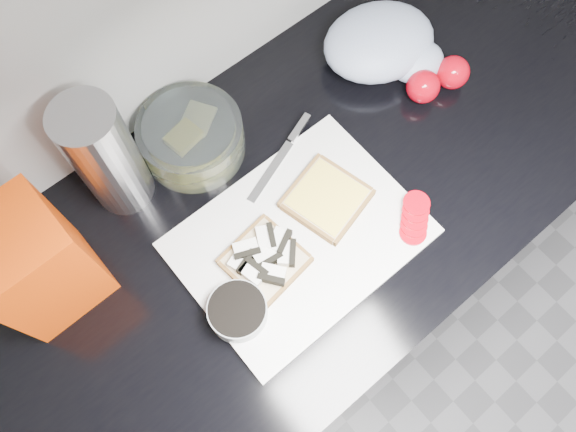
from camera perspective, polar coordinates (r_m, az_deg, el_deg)
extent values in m
cube|color=black|center=(1.44, 0.71, -5.73)|extent=(3.50, 0.60, 0.86)
cube|color=black|center=(1.01, 1.00, 1.43)|extent=(3.50, 0.64, 0.04)
cube|color=white|center=(0.96, 1.14, -2.26)|extent=(0.40, 0.30, 0.01)
cube|color=#CCB98F|center=(0.93, -2.36, -4.56)|extent=(0.13, 0.13, 0.02)
cube|color=white|center=(0.92, -4.92, -4.33)|extent=(0.05, 0.03, 0.02)
cube|color=black|center=(0.92, -4.92, -4.33)|extent=(0.04, 0.02, 0.02)
cube|color=white|center=(0.92, -4.31, -3.27)|extent=(0.05, 0.04, 0.02)
cube|color=black|center=(0.92, -4.31, -3.27)|extent=(0.04, 0.03, 0.02)
cube|color=white|center=(0.93, -2.43, -2.27)|extent=(0.04, 0.05, 0.02)
cube|color=black|center=(0.93, -2.43, -2.27)|extent=(0.03, 0.04, 0.02)
cube|color=white|center=(0.91, -3.66, -5.86)|extent=(0.03, 0.04, 0.02)
cube|color=black|center=(0.91, -3.66, -5.86)|extent=(0.02, 0.05, 0.02)
cube|color=white|center=(0.92, -2.19, -4.07)|extent=(0.04, 0.03, 0.02)
cube|color=black|center=(0.92, -2.19, -4.07)|extent=(0.04, 0.02, 0.02)
cube|color=white|center=(0.92, -0.30, -3.78)|extent=(0.04, 0.05, 0.02)
cube|color=black|center=(0.92, -0.30, -3.78)|extent=(0.04, 0.04, 0.02)
cube|color=white|center=(0.91, -1.52, -5.79)|extent=(0.04, 0.05, 0.02)
cube|color=black|center=(0.91, -1.52, -5.79)|extent=(0.03, 0.04, 0.02)
cube|color=white|center=(0.93, -1.05, -2.47)|extent=(0.05, 0.04, 0.02)
cube|color=black|center=(0.93, -1.05, -2.47)|extent=(0.04, 0.03, 0.02)
cube|color=#CCB98F|center=(0.98, 3.95, 1.74)|extent=(0.15, 0.15, 0.02)
cube|color=#FFDE4B|center=(0.97, 3.98, 1.97)|extent=(0.13, 0.13, 0.00)
cylinder|color=#AE0412|center=(0.98, 12.57, -1.64)|extent=(0.05, 0.05, 0.01)
cylinder|color=#AE0412|center=(0.98, 12.65, -0.91)|extent=(0.06, 0.06, 0.01)
cylinder|color=#AE0412|center=(0.98, 12.74, -0.18)|extent=(0.06, 0.06, 0.01)
cylinder|color=#AE0412|center=(0.98, 12.83, 0.55)|extent=(0.06, 0.06, 0.01)
cylinder|color=#AE0412|center=(0.98, 12.91, 1.28)|extent=(0.07, 0.07, 0.01)
cube|color=silver|center=(1.00, -1.78, 4.55)|extent=(0.13, 0.06, 0.00)
cube|color=silver|center=(1.04, 1.17, 8.96)|extent=(0.06, 0.03, 0.01)
cylinder|color=#A3A8A8|center=(0.91, -5.11, -9.68)|extent=(0.10, 0.10, 0.05)
cylinder|color=black|center=(0.89, -5.21, -9.41)|extent=(0.09, 0.09, 0.01)
cylinder|color=white|center=(0.98, -6.56, -0.77)|extent=(0.09, 0.09, 0.01)
cylinder|color=silver|center=(1.02, -9.73, 7.87)|extent=(0.19, 0.19, 0.08)
cube|color=#FFDE4B|center=(1.02, -10.28, 7.11)|extent=(0.06, 0.05, 0.04)
cube|color=#DCCA83|center=(1.05, -8.87, 8.71)|extent=(0.08, 0.08, 0.01)
cube|color=#FD5404|center=(0.92, -24.29, -4.53)|extent=(0.14, 0.13, 0.22)
cylinder|color=#AEAEB3|center=(0.94, -18.01, 5.72)|extent=(0.10, 0.10, 0.24)
ellipsoid|color=#A4B4CA|center=(1.13, 9.21, 17.06)|extent=(0.26, 0.23, 0.10)
ellipsoid|color=#A4B4CA|center=(1.13, 12.95, 15.02)|extent=(0.13, 0.11, 0.07)
sphere|color=#AE0412|center=(1.10, 13.57, 12.67)|extent=(0.06, 0.06, 0.06)
sphere|color=#AE0412|center=(1.14, 16.39, 13.82)|extent=(0.06, 0.06, 0.06)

